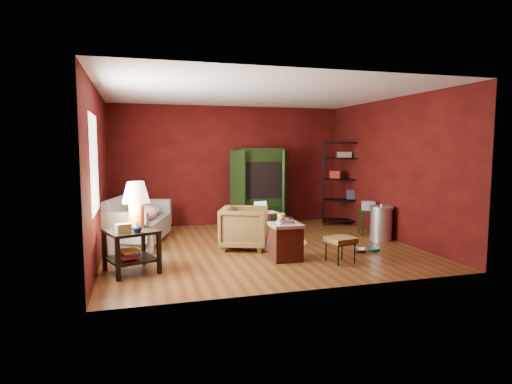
% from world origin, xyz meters
% --- Properties ---
extents(room, '(5.54, 5.04, 2.84)m').
position_xyz_m(room, '(-0.04, -0.01, 1.40)').
color(room, brown).
rests_on(room, ground).
extents(sofa, '(0.78, 1.97, 0.75)m').
position_xyz_m(sofa, '(-2.18, 0.88, 0.37)').
color(sofa, gray).
rests_on(sofa, ground).
extents(armchair, '(1.01, 1.04, 0.84)m').
position_xyz_m(armchair, '(-0.29, -0.04, 0.42)').
color(armchair, black).
rests_on(armchair, ground).
extents(pet_bowl_steel, '(0.25, 0.15, 0.24)m').
position_xyz_m(pet_bowl_steel, '(1.60, -0.86, 0.12)').
color(pet_bowl_steel, '#B0B2B7').
rests_on(pet_bowl_steel, ground).
extents(pet_bowl_turquoise, '(0.21, 0.07, 0.21)m').
position_xyz_m(pet_bowl_turquoise, '(1.87, -0.90, 0.11)').
color(pet_bowl_turquoise, teal).
rests_on(pet_bowl_turquoise, ground).
extents(vase, '(0.17, 0.18, 0.14)m').
position_xyz_m(vase, '(-2.17, -1.26, 0.70)').
color(vase, '#0D1344').
rests_on(vase, side_table).
extents(mug, '(0.16, 0.14, 0.13)m').
position_xyz_m(mug, '(0.08, -1.03, 0.74)').
color(mug, '#DAD46B').
rests_on(mug, hamper).
extents(side_table, '(0.86, 0.86, 1.33)m').
position_xyz_m(side_table, '(-2.22, -0.97, 0.80)').
color(side_table, black).
rests_on(side_table, ground).
extents(sofa_cushions, '(1.32, 2.13, 0.83)m').
position_xyz_m(sofa_cushions, '(-2.16, 0.87, 0.41)').
color(sofa_cushions, gray).
rests_on(sofa_cushions, sofa).
extents(hamper, '(0.50, 0.50, 0.69)m').
position_xyz_m(hamper, '(0.16, -1.01, 0.31)').
color(hamper, '#3E180E').
rests_on(hamper, ground).
extents(footstool, '(0.47, 0.47, 0.41)m').
position_xyz_m(footstool, '(0.94, -1.40, 0.36)').
color(footstool, black).
rests_on(footstool, ground).
extents(rug_round, '(1.76, 1.76, 0.01)m').
position_xyz_m(rug_round, '(0.30, 0.29, 0.01)').
color(rug_round, beige).
rests_on(rug_round, ground).
extents(rug_oriental, '(1.31, 0.95, 0.01)m').
position_xyz_m(rug_oriental, '(0.23, 1.25, 0.02)').
color(rug_oriental, '#481613').
rests_on(rug_oriental, ground).
extents(laptop_desk, '(0.65, 0.56, 0.70)m').
position_xyz_m(laptop_desk, '(0.40, 0.99, 0.43)').
color(laptop_desk, pink).
rests_on(laptop_desk, ground).
extents(tv_armoire, '(1.43, 0.78, 1.81)m').
position_xyz_m(tv_armoire, '(0.61, 2.07, 0.95)').
color(tv_armoire, black).
rests_on(tv_armoire, ground).
extents(wire_shelving, '(1.04, 0.72, 1.96)m').
position_xyz_m(wire_shelving, '(2.58, 1.64, 1.07)').
color(wire_shelving, black).
rests_on(wire_shelving, ground).
extents(small_stand, '(0.45, 0.45, 0.70)m').
position_xyz_m(small_stand, '(2.51, 0.42, 0.53)').
color(small_stand, black).
rests_on(small_stand, ground).
extents(trash_can, '(0.58, 0.58, 0.73)m').
position_xyz_m(trash_can, '(2.49, -0.11, 0.34)').
color(trash_can, silver).
rests_on(trash_can, ground).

